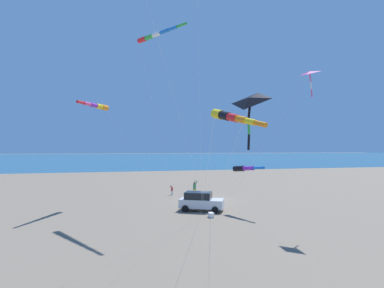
{
  "coord_description": "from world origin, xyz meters",
  "views": [
    {
      "loc": [
        34.14,
        -10.17,
        6.26
      ],
      "look_at": [
        12.05,
        -5.01,
        6.55
      ],
      "focal_mm": 27.59,
      "sensor_mm": 36.0,
      "label": 1
    }
  ],
  "objects": [
    {
      "name": "ground_plane",
      "position": [
        0.0,
        0.0,
        0.0
      ],
      "size": [
        600.0,
        600.0,
        0.0
      ],
      "primitive_type": "plane",
      "color": "#756654"
    },
    {
      "name": "ocean_water_strip",
      "position": [
        -165.0,
        0.0,
        0.0
      ],
      "size": [
        240.0,
        600.0,
        0.01
      ],
      "primitive_type": "cube",
      "color": "#285B7A",
      "rests_on": "ground_plane"
    },
    {
      "name": "person_child_green_jacket",
      "position": [
        -4.5,
        -3.86,
        0.69
      ],
      "size": [
        0.35,
        0.43,
        1.27
      ],
      "color": "silver",
      "rests_on": "ground_plane"
    },
    {
      "name": "kite_windsock_magenta_far_left",
      "position": [
        5.94,
        -7.29,
        17.05
      ],
      "size": [
        14.4,
        5.01,
        17.41
      ],
      "color": "red",
      "rests_on": "ground_plane"
    },
    {
      "name": "cooler_box",
      "position": [
        8.65,
        -2.44,
        0.21
      ],
      "size": [
        0.62,
        0.42,
        0.42
      ],
      "color": "white",
      "rests_on": "ground_plane"
    },
    {
      "name": "kite_delta_green_low_center",
      "position": [
        13.25,
        4.46,
        12.23
      ],
      "size": [
        7.88,
        5.73,
        12.55
      ],
      "color": "#EF4C93",
      "rests_on": "ground_plane"
    },
    {
      "name": "kite_delta_checkered_midright",
      "position": [
        19.99,
        -3.81,
        8.64
      ],
      "size": [
        14.44,
        2.88,
        9.21
      ],
      "color": "black",
      "rests_on": "ground_plane"
    },
    {
      "name": "parked_car",
      "position": [
        5.76,
        -2.64,
        0.95
      ],
      "size": [
        3.54,
        4.68,
        1.85
      ],
      "color": "silver",
      "rests_on": "ground_plane"
    },
    {
      "name": "kite_windsock_teal_far_right",
      "position": [
        22.43,
        -5.78,
        7.55
      ],
      "size": [
        16.9,
        3.19,
        8.03
      ],
      "color": "yellow",
      "rests_on": "ground_plane"
    },
    {
      "name": "person_adult_flyer",
      "position": [
        -3.15,
        -1.1,
        1.08
      ],
      "size": [
        0.66,
        0.71,
        1.99
      ],
      "color": "gold",
      "rests_on": "ground_plane"
    },
    {
      "name": "kite_windsock_white_trailing",
      "position": [
        1.16,
        -12.89,
        10.74
      ],
      "size": [
        10.89,
        8.92,
        11.1
      ],
      "color": "orange",
      "rests_on": "ground_plane"
    },
    {
      "name": "kite_windsock_striped_overhead",
      "position": [
        7.64,
        1.18,
        4.26
      ],
      "size": [
        15.2,
        4.24,
        4.58
      ],
      "color": "black",
      "rests_on": "ground_plane"
    }
  ]
}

